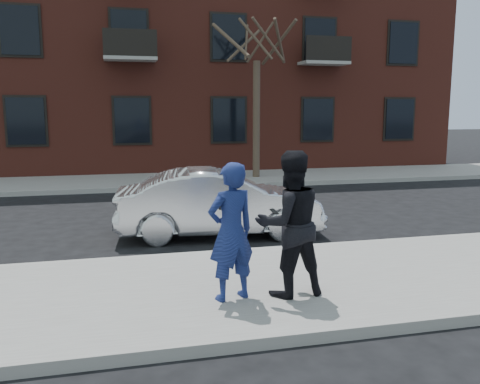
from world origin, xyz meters
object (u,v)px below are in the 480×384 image
object	(u,v)px
silver_sedan	(219,203)
man_hoodie	(231,232)
man_peacoat	(290,224)
street_tree	(257,27)

from	to	relation	value
silver_sedan	man_hoodie	size ratio (longest dim) A/B	2.32
man_hoodie	man_peacoat	bearing A→B (deg)	161.35
street_tree	man_hoodie	distance (m)	13.07
silver_sedan	man_peacoat	world-z (taller)	man_peacoat
man_hoodie	man_peacoat	distance (m)	0.80
man_hoodie	silver_sedan	bearing A→B (deg)	-116.65
man_peacoat	silver_sedan	bearing A→B (deg)	-93.06
silver_sedan	street_tree	bearing A→B (deg)	-15.97
street_tree	silver_sedan	bearing A→B (deg)	-110.82
man_peacoat	street_tree	bearing A→B (deg)	-108.92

